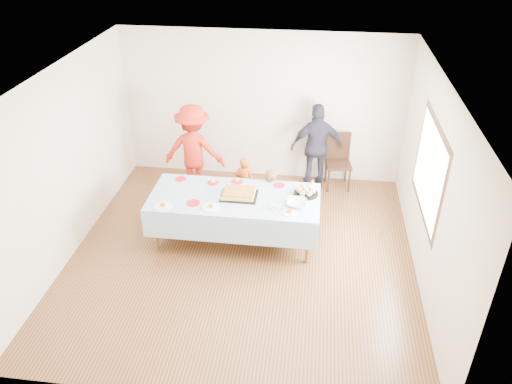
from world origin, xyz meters
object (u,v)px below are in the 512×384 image
dining_chair (338,158)px  adult_left (194,150)px  party_table (235,200)px  birthday_cake (239,194)px

dining_chair → adult_left: 2.57m
party_table → birthday_cake: size_ratio=4.68×
party_table → adult_left: bearing=124.6°
dining_chair → adult_left: size_ratio=0.61×
birthday_cake → dining_chair: size_ratio=0.54×
party_table → birthday_cake: birthday_cake is taller
party_table → adult_left: adult_left is taller
birthday_cake → adult_left: bearing=126.8°
adult_left → party_table: bearing=125.7°
birthday_cake → dining_chair: (1.49, 1.90, -0.27)m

